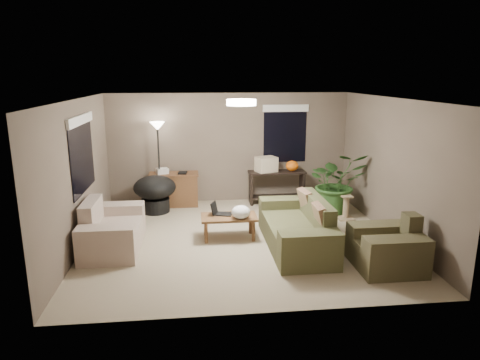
{
  "coord_description": "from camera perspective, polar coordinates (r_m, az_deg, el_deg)",
  "views": [
    {
      "loc": [
        -0.81,
        -7.22,
        2.89
      ],
      "look_at": [
        0.0,
        0.2,
        1.05
      ],
      "focal_mm": 32.0,
      "sensor_mm": 36.0,
      "label": 1
    }
  ],
  "objects": [
    {
      "name": "armchair",
      "position": [
        7.0,
        19.07,
        -8.71
      ],
      "size": [
        0.95,
        1.0,
        0.85
      ],
      "color": "brown",
      "rests_on": "ground"
    },
    {
      "name": "cat_scratching_post",
      "position": [
        9.06,
        13.92,
        -3.75
      ],
      "size": [
        0.32,
        0.32,
        0.5
      ],
      "color": "tan",
      "rests_on": "ground"
    },
    {
      "name": "window_left",
      "position": [
        7.84,
        -20.39,
        4.87
      ],
      "size": [
        0.05,
        1.56,
        1.33
      ],
      "color": "black",
      "rests_on": "room_shell"
    },
    {
      "name": "cardboard_box",
      "position": [
        9.71,
        3.51,
        2.1
      ],
      "size": [
        0.53,
        0.47,
        0.34
      ],
      "primitive_type": "cube",
      "rotation": [
        0.0,
        0.0,
        0.34
      ],
      "color": "beige",
      "rests_on": "console_table"
    },
    {
      "name": "pumpkin",
      "position": [
        9.84,
        6.96,
        1.89
      ],
      "size": [
        0.3,
        0.3,
        0.24
      ],
      "primitive_type": "ellipsoid",
      "rotation": [
        0.0,
        0.0,
        -0.03
      ],
      "color": "orange",
      "rests_on": "console_table"
    },
    {
      "name": "papasan_chair",
      "position": [
        9.35,
        -11.28,
        -1.46
      ],
      "size": [
        1.17,
        1.17,
        0.8
      ],
      "color": "black",
      "rests_on": "ground"
    },
    {
      "name": "desk_papers",
      "position": [
        9.65,
        -9.78,
        1.15
      ],
      "size": [
        0.71,
        0.31,
        0.12
      ],
      "color": "silver",
      "rests_on": "desk"
    },
    {
      "name": "floor_lamp",
      "position": [
        9.45,
        -10.9,
        5.74
      ],
      "size": [
        0.32,
        0.32,
        1.91
      ],
      "color": "black",
      "rests_on": "ground"
    },
    {
      "name": "coffee_table",
      "position": [
        7.74,
        -1.49,
        -5.25
      ],
      "size": [
        1.0,
        0.55,
        0.42
      ],
      "color": "brown",
      "rests_on": "ground"
    },
    {
      "name": "loveseat",
      "position": [
        7.66,
        -16.79,
        -6.57
      ],
      "size": [
        0.9,
        1.6,
        0.85
      ],
      "color": "beige",
      "rests_on": "ground"
    },
    {
      "name": "console_table",
      "position": [
        9.86,
        4.91,
        -0.6
      ],
      "size": [
        1.3,
        0.4,
        0.75
      ],
      "color": "black",
      "rests_on": "ground"
    },
    {
      "name": "houseplant",
      "position": [
        9.33,
        12.69,
        -1.2
      ],
      "size": [
        1.2,
        1.34,
        1.04
      ],
      "primitive_type": "imported",
      "color": "#2D5923",
      "rests_on": "ground"
    },
    {
      "name": "plastic_bag",
      "position": [
        7.56,
        0.12,
        -4.29
      ],
      "size": [
        0.4,
        0.38,
        0.23
      ],
      "primitive_type": "ellipsoid",
      "rotation": [
        0.0,
        0.0,
        -0.28
      ],
      "color": "white",
      "rests_on": "coffee_table"
    },
    {
      "name": "desk",
      "position": [
        9.76,
        -8.76,
        -1.24
      ],
      "size": [
        1.1,
        0.5,
        0.75
      ],
      "color": "brown",
      "rests_on": "ground"
    },
    {
      "name": "room_shell",
      "position": [
        7.45,
        0.17,
        1.13
      ],
      "size": [
        5.5,
        5.5,
        5.5
      ],
      "color": "tan",
      "rests_on": "ground"
    },
    {
      "name": "laptop",
      "position": [
        7.79,
        -2.79,
        -4.21
      ],
      "size": [
        0.42,
        0.31,
        0.24
      ],
      "color": "black",
      "rests_on": "coffee_table"
    },
    {
      "name": "main_sofa",
      "position": [
        7.48,
        7.74,
        -6.6
      ],
      "size": [
        0.95,
        2.2,
        0.85
      ],
      "color": "#47482B",
      "rests_on": "ground"
    },
    {
      "name": "ceiling_fixture",
      "position": [
        7.28,
        0.17,
        10.3
      ],
      "size": [
        0.5,
        0.5,
        0.1
      ],
      "primitive_type": "cylinder",
      "color": "white",
      "rests_on": "room_shell"
    },
    {
      "name": "window_back",
      "position": [
        9.99,
        6.05,
        7.43
      ],
      "size": [
        1.06,
        0.05,
        1.33
      ],
      "color": "black",
      "rests_on": "room_shell"
    },
    {
      "name": "throw_pillows",
      "position": [
        7.43,
        9.75,
        -3.92
      ],
      "size": [
        0.29,
        1.36,
        0.47
      ],
      "color": "#8C7251",
      "rests_on": "main_sofa"
    }
  ]
}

